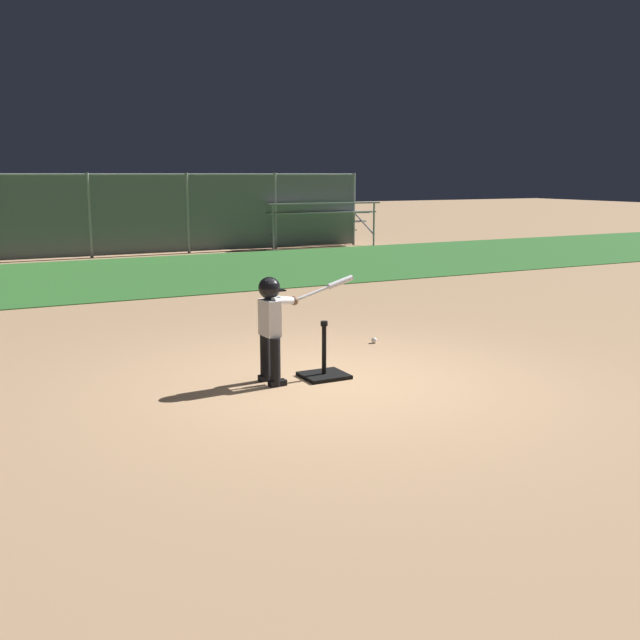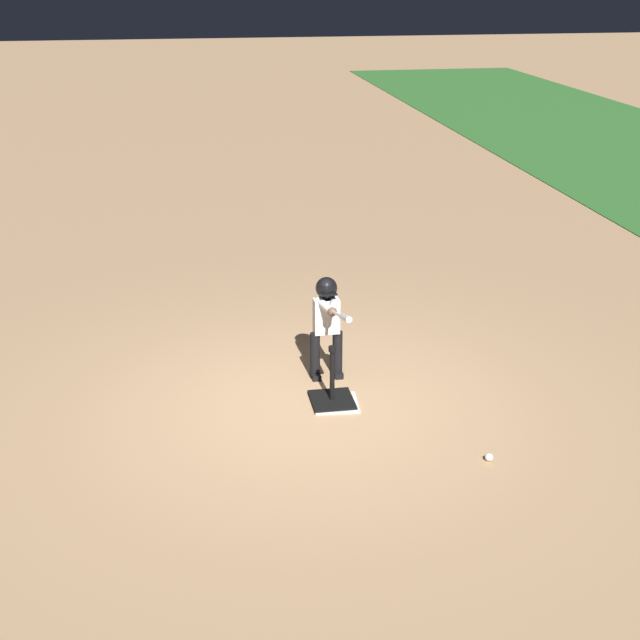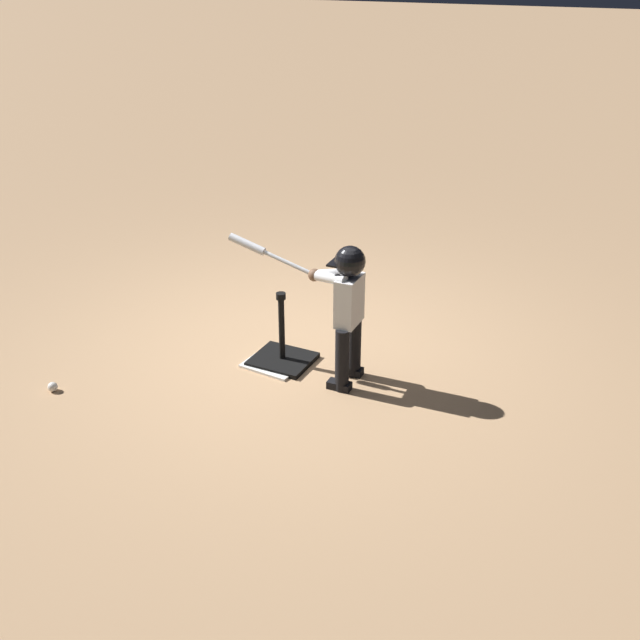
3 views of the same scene
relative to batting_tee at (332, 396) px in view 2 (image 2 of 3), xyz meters
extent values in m
plane|color=tan|center=(0.05, -0.25, -0.07)|extent=(90.00, 90.00, 0.00)
cube|color=white|center=(0.04, 0.03, -0.06)|extent=(0.47, 0.47, 0.02)
cube|color=black|center=(0.00, 0.00, -0.05)|extent=(0.47, 0.42, 0.04)
cylinder|color=black|center=(0.00, 0.00, 0.23)|extent=(0.05, 0.05, 0.52)
cylinder|color=black|center=(0.00, 0.00, 0.51)|extent=(0.08, 0.08, 0.05)
cylinder|color=black|center=(-0.61, 0.17, 0.18)|extent=(0.11, 0.11, 0.50)
cube|color=black|center=(-0.59, 0.17, -0.04)|extent=(0.18, 0.10, 0.06)
cylinder|color=black|center=(-0.60, -0.07, 0.18)|extent=(0.11, 0.11, 0.50)
cube|color=black|center=(-0.58, -0.07, -0.04)|extent=(0.18, 0.10, 0.06)
cube|color=silver|center=(-0.60, 0.05, 0.62)|extent=(0.15, 0.27, 0.37)
sphere|color=brown|center=(-0.60, 0.05, 0.91)|extent=(0.19, 0.19, 0.19)
sphere|color=black|center=(-0.60, 0.05, 0.93)|extent=(0.23, 0.23, 0.23)
cube|color=black|center=(-0.51, 0.05, 0.90)|extent=(0.12, 0.17, 0.01)
cylinder|color=silver|center=(-0.46, 0.09, 0.79)|extent=(0.31, 0.15, 0.11)
cylinder|color=silver|center=(-0.46, 0.01, 0.79)|extent=(0.31, 0.17, 0.11)
sphere|color=brown|center=(-0.32, 0.06, 0.77)|extent=(0.10, 0.10, 0.10)
cylinder|color=silver|center=(0.02, 0.07, 0.87)|extent=(0.69, 0.06, 0.22)
cylinder|color=silver|center=(0.24, 0.08, 0.93)|extent=(0.30, 0.07, 0.14)
cylinder|color=black|center=(-0.34, 0.06, 0.77)|extent=(0.03, 0.05, 0.05)
sphere|color=white|center=(1.33, 1.16, -0.04)|extent=(0.07, 0.07, 0.07)
camera|label=1|loc=(-3.58, -6.82, 2.05)|focal=42.00mm
camera|label=2|loc=(7.80, -1.46, 4.03)|focal=50.00mm
camera|label=3|loc=(-2.62, 4.58, 2.91)|focal=42.00mm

